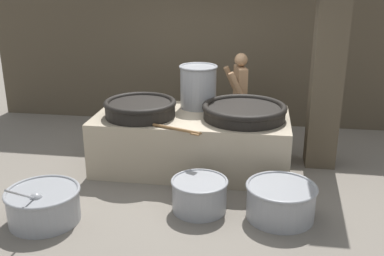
{
  "coord_description": "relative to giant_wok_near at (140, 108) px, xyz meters",
  "views": [
    {
      "loc": [
        0.96,
        -6.26,
        2.82
      ],
      "look_at": [
        0.0,
        0.0,
        0.62
      ],
      "focal_mm": 42.0,
      "sensor_mm": 36.0,
      "label": 1
    }
  ],
  "objects": [
    {
      "name": "cook",
      "position": [
        1.38,
        1.26,
        -0.11
      ],
      "size": [
        0.45,
        0.63,
        1.58
      ],
      "rotation": [
        0.0,
        0.0,
        3.39
      ],
      "color": "#9E7551",
      "rests_on": "ground_plane"
    },
    {
      "name": "stirring_paddle",
      "position": [
        0.43,
        -0.46,
        -0.11
      ],
      "size": [
        1.23,
        0.53,
        0.04
      ],
      "rotation": [
        0.0,
        0.0,
        -0.37
      ],
      "color": "brown",
      "rests_on": "hearth_platform"
    },
    {
      "name": "giant_wok_far",
      "position": [
        1.5,
        0.12,
        -0.02
      ],
      "size": [
        1.22,
        1.22,
        0.21
      ],
      "color": "black",
      "rests_on": "hearth_platform"
    },
    {
      "name": "prep_bowl_vegetables",
      "position": [
        -0.76,
        -1.67,
        -0.73
      ],
      "size": [
        0.88,
        1.14,
        0.76
      ],
      "color": "gray",
      "rests_on": "ground_plane"
    },
    {
      "name": "stock_pot",
      "position": [
        0.77,
        0.59,
        0.21
      ],
      "size": [
        0.59,
        0.59,
        0.66
      ],
      "color": "gray",
      "rests_on": "hearth_platform"
    },
    {
      "name": "support_pillar",
      "position": [
        2.67,
        0.58,
        0.83
      ],
      "size": [
        0.44,
        0.44,
        3.57
      ],
      "primitive_type": "cube",
      "color": "#4C4233",
      "rests_on": "ground_plane"
    },
    {
      "name": "hearth_platform",
      "position": [
        0.74,
        0.18,
        -0.54
      ],
      "size": [
        2.85,
        1.43,
        0.83
      ],
      "color": "tan",
      "rests_on": "ground_plane"
    },
    {
      "name": "ground_plane",
      "position": [
        0.74,
        0.18,
        -0.96
      ],
      "size": [
        60.0,
        60.0,
        0.0
      ],
      "primitive_type": "plane",
      "color": "slate"
    },
    {
      "name": "prep_bowl_extra",
      "position": [
        1.03,
        -1.13,
        -0.73
      ],
      "size": [
        0.71,
        0.71,
        0.41
      ],
      "color": "gray",
      "rests_on": "ground_plane"
    },
    {
      "name": "prep_bowl_meat",
      "position": [
        2.02,
        -1.17,
        -0.72
      ],
      "size": [
        0.86,
        0.86,
        0.43
      ],
      "color": "gray",
      "rests_on": "ground_plane"
    },
    {
      "name": "giant_wok_near",
      "position": [
        0.0,
        0.0,
        0.0
      ],
      "size": [
        1.06,
        1.06,
        0.24
      ],
      "color": "black",
      "rests_on": "hearth_platform"
    },
    {
      "name": "back_wall",
      "position": [
        0.74,
        2.47,
        0.83
      ],
      "size": [
        8.59,
        0.24,
        3.57
      ],
      "primitive_type": "cube",
      "color": "#4C4233",
      "rests_on": "ground_plane"
    }
  ]
}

